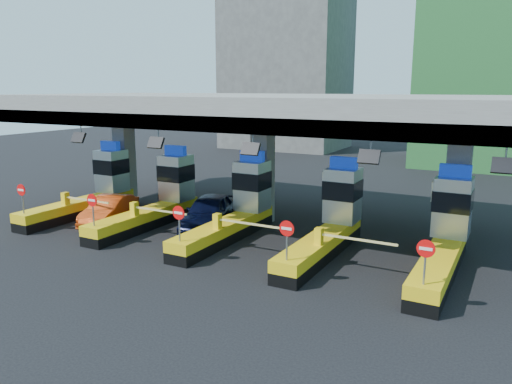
% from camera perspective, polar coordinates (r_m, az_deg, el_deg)
% --- Properties ---
extents(ground, '(120.00, 120.00, 0.00)m').
position_cam_1_polar(ground, '(25.47, -2.38, -5.03)').
color(ground, black).
rests_on(ground, ground).
extents(toll_canopy, '(28.00, 12.09, 7.00)m').
position_cam_1_polar(toll_canopy, '(26.91, 0.67, 9.17)').
color(toll_canopy, slate).
rests_on(toll_canopy, ground).
extents(toll_lane_far_left, '(4.43, 8.00, 4.16)m').
position_cam_1_polar(toll_lane_far_left, '(31.49, -17.99, 0.30)').
color(toll_lane_far_left, black).
rests_on(toll_lane_far_left, ground).
extents(toll_lane_left, '(4.43, 8.00, 4.16)m').
position_cam_1_polar(toll_lane_left, '(28.14, -10.90, -0.66)').
color(toll_lane_left, black).
rests_on(toll_lane_left, ground).
extents(toll_lane_center, '(4.43, 8.00, 4.16)m').
position_cam_1_polar(toll_lane_center, '(25.34, -2.08, -1.84)').
color(toll_lane_center, black).
rests_on(toll_lane_center, ground).
extents(toll_lane_right, '(4.43, 8.00, 4.16)m').
position_cam_1_polar(toll_lane_right, '(23.28, 8.61, -3.21)').
color(toll_lane_right, black).
rests_on(toll_lane_right, ground).
extents(toll_lane_far_right, '(4.43, 8.00, 4.16)m').
position_cam_1_polar(toll_lane_far_right, '(22.19, 20.88, -4.64)').
color(toll_lane_far_right, black).
rests_on(toll_lane_far_right, ground).
extents(bg_building_concrete, '(14.00, 10.00, 18.00)m').
position_cam_1_polar(bg_building_concrete, '(62.81, 3.48, 13.33)').
color(bg_building_concrete, '#4C4C49').
rests_on(bg_building_concrete, ground).
extents(van, '(3.45, 5.60, 1.78)m').
position_cam_1_polar(van, '(26.78, -5.37, -2.25)').
color(van, black).
rests_on(van, ground).
extents(red_car, '(2.94, 4.84, 1.50)m').
position_cam_1_polar(red_car, '(28.79, -16.39, -1.97)').
color(red_car, '#BB390E').
rests_on(red_car, ground).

